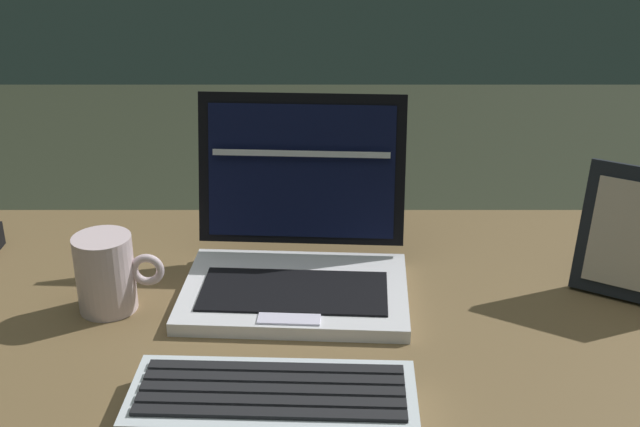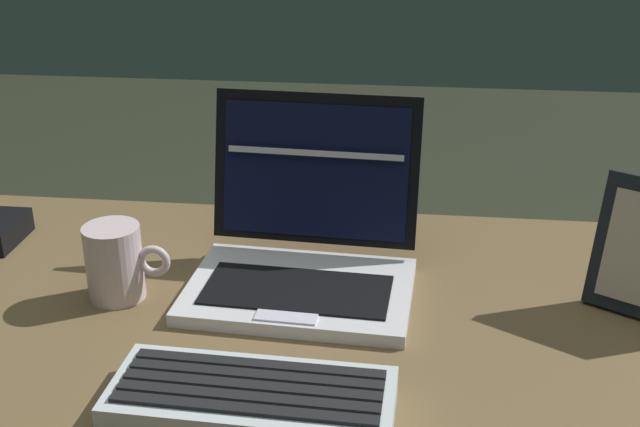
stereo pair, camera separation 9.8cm
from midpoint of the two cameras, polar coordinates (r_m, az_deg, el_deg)
desk at (r=1.08m, az=-1.94°, el=-12.54°), size 1.35×0.68×0.75m
laptop_front at (r=1.06m, az=1.56°, el=-2.64°), size 0.30×0.27×0.23m
external_keyboard at (r=0.84m, az=-1.44°, el=-13.05°), size 0.30×0.13×0.03m
coffee_mug at (r=1.05m, az=-11.67°, el=-3.45°), size 0.11×0.07×0.10m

